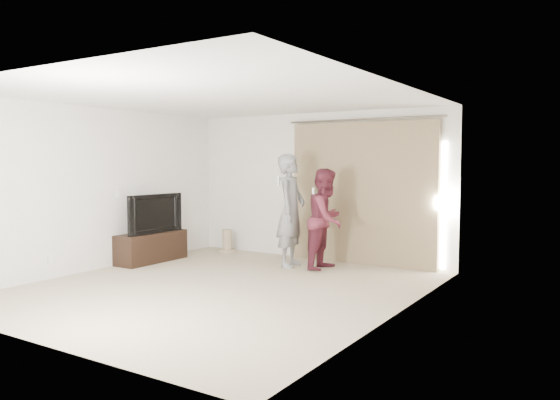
% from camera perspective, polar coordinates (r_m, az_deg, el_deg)
% --- Properties ---
extents(floor, '(5.50, 5.50, 0.00)m').
position_cam_1_polar(floor, '(7.64, -6.20, -9.13)').
color(floor, '#BEAA8E').
rests_on(floor, ground).
extents(wall_back, '(5.00, 0.04, 2.60)m').
position_cam_1_polar(wall_back, '(9.74, 3.90, 1.46)').
color(wall_back, white).
rests_on(wall_back, ground).
extents(wall_left, '(0.04, 5.50, 2.60)m').
position_cam_1_polar(wall_left, '(9.22, -18.49, 1.11)').
color(wall_left, white).
rests_on(wall_left, ground).
extents(ceiling, '(5.00, 5.50, 0.01)m').
position_cam_1_polar(ceiling, '(7.49, -6.36, 10.64)').
color(ceiling, white).
rests_on(ceiling, wall_back).
extents(curtain, '(2.80, 0.11, 2.46)m').
position_cam_1_polar(curtain, '(9.28, 8.65, 0.70)').
color(curtain, '#94815B').
rests_on(curtain, ground).
extents(tv_console, '(0.46, 1.33, 0.51)m').
position_cam_1_polar(tv_console, '(9.75, -13.29, -4.81)').
color(tv_console, black).
rests_on(tv_console, ground).
extents(tv, '(0.21, 1.17, 0.67)m').
position_cam_1_polar(tv, '(9.68, -13.34, -1.36)').
color(tv, black).
rests_on(tv, tv_console).
extents(scratching_post, '(0.33, 0.33, 0.44)m').
position_cam_1_polar(scratching_post, '(10.53, -5.53, -4.50)').
color(scratching_post, tan).
rests_on(scratching_post, ground).
extents(person_man, '(0.57, 0.75, 1.86)m').
position_cam_1_polar(person_man, '(9.00, 1.16, -1.10)').
color(person_man, gray).
rests_on(person_man, ground).
extents(person_woman, '(0.64, 0.81, 1.63)m').
position_cam_1_polar(person_woman, '(8.82, 4.87, -1.99)').
color(person_woman, '#5B1F2D').
rests_on(person_woman, ground).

